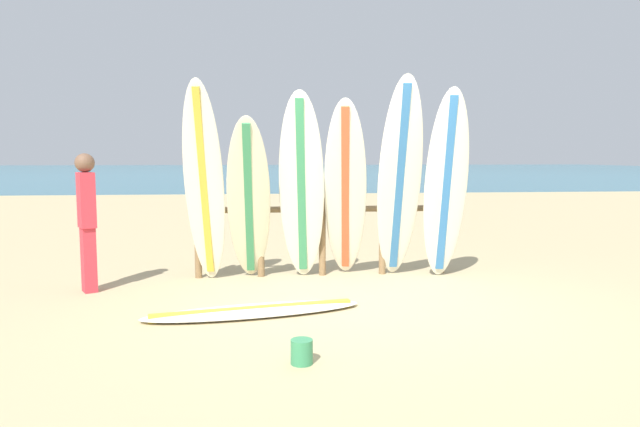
{
  "coord_description": "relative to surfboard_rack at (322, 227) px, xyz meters",
  "views": [
    {
      "loc": [
        -1.17,
        -5.85,
        1.57
      ],
      "look_at": [
        -0.39,
        1.82,
        0.79
      ],
      "focal_mm": 31.81,
      "sensor_mm": 36.0,
      "label": 1
    }
  ],
  "objects": [
    {
      "name": "ground_plane",
      "position": [
        0.39,
        -1.52,
        -0.64
      ],
      "size": [
        120.0,
        120.0,
        0.0
      ],
      "primitive_type": "plane",
      "color": "tan"
    },
    {
      "name": "ocean_water",
      "position": [
        0.39,
        56.48,
        -0.64
      ],
      "size": [
        120.0,
        80.0,
        0.01
      ],
      "primitive_type": "cube",
      "color": "teal",
      "rests_on": "ground"
    },
    {
      "name": "surfboard_rack",
      "position": [
        0.0,
        0.0,
        0.0
      ],
      "size": [
        3.34,
        0.09,
        1.03
      ],
      "color": "olive",
      "rests_on": "ground"
    },
    {
      "name": "surfboard_leaning_far_left",
      "position": [
        -1.49,
        -0.34,
        0.6
      ],
      "size": [
        0.58,
        0.74,
        2.48
      ],
      "color": "silver",
      "rests_on": "ground"
    },
    {
      "name": "surfboard_leaning_left",
      "position": [
        -0.95,
        -0.34,
        0.39
      ],
      "size": [
        0.56,
        0.92,
        2.06
      ],
      "color": "beige",
      "rests_on": "ground"
    },
    {
      "name": "surfboard_leaning_center_left",
      "position": [
        -0.29,
        -0.28,
        0.55
      ],
      "size": [
        0.66,
        0.75,
        2.37
      ],
      "color": "silver",
      "rests_on": "ground"
    },
    {
      "name": "surfboard_leaning_center",
      "position": [
        0.26,
        -0.3,
        0.49
      ],
      "size": [
        0.69,
        1.11,
        2.26
      ],
      "color": "white",
      "rests_on": "ground"
    },
    {
      "name": "surfboard_leaning_center_right",
      "position": [
        0.92,
        -0.44,
        0.63
      ],
      "size": [
        0.61,
        1.05,
        2.53
      ],
      "color": "white",
      "rests_on": "ground"
    },
    {
      "name": "surfboard_leaning_right",
      "position": [
        1.52,
        -0.43,
        0.57
      ],
      "size": [
        0.57,
        0.62,
        2.41
      ],
      "color": "silver",
      "rests_on": "ground"
    },
    {
      "name": "surfboard_lying_on_sand",
      "position": [
        -0.88,
        -1.79,
        -0.6
      ],
      "size": [
        2.26,
        0.93,
        0.08
      ],
      "color": "white",
      "rests_on": "ground"
    },
    {
      "name": "beachgoer_standing",
      "position": [
        -2.8,
        -0.64,
        0.25
      ],
      "size": [
        0.26,
        0.3,
        1.61
      ],
      "color": "#D8333F",
      "rests_on": "ground"
    },
    {
      "name": "small_boat_offshore",
      "position": [
        -4.53,
        29.44,
        -0.38
      ],
      "size": [
        2.48,
        2.5,
        0.71
      ],
      "color": "#B22D28",
      "rests_on": "ocean_water"
    },
    {
      "name": "sand_bucket",
      "position": [
        -0.5,
        -3.2,
        -0.55
      ],
      "size": [
        0.17,
        0.17,
        0.19
      ],
      "primitive_type": "cylinder",
      "color": "#388C59",
      "rests_on": "ground"
    }
  ]
}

